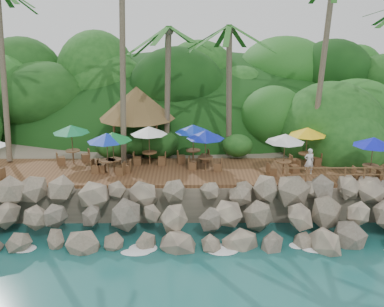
{
  "coord_description": "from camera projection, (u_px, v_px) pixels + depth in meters",
  "views": [
    {
      "loc": [
        -0.19,
        -20.56,
        11.49
      ],
      "look_at": [
        0.0,
        6.0,
        3.4
      ],
      "focal_mm": 42.64,
      "sensor_mm": 36.0,
      "label": 1
    }
  ],
  "objects": [
    {
      "name": "railing",
      "position": [
        335.0,
        174.0,
        25.72
      ],
      "size": [
        6.1,
        0.1,
        1.0
      ],
      "color": "brown",
      "rests_on": "terrace"
    },
    {
      "name": "ground",
      "position": [
        193.0,
        252.0,
        23.02
      ],
      "size": [
        140.0,
        140.0,
        0.0
      ],
      "primitive_type": "plane",
      "color": "#19514F",
      "rests_on": "ground"
    },
    {
      "name": "seawall",
      "position": [
        193.0,
        215.0,
        24.6
      ],
      "size": [
        29.0,
        4.0,
        2.3
      ],
      "primitive_type": null,
      "color": "gray",
      "rests_on": "ground"
    },
    {
      "name": "foam_line",
      "position": [
        193.0,
        249.0,
        23.3
      ],
      "size": [
        25.2,
        0.8,
        0.06
      ],
      "color": "white",
      "rests_on": "ground"
    },
    {
      "name": "jungle_foliage",
      "position": [
        191.0,
        161.0,
        37.37
      ],
      "size": [
        44.0,
        16.0,
        12.0
      ],
      "primitive_type": null,
      "color": "#143811",
      "rests_on": "ground"
    },
    {
      "name": "jungle_hill",
      "position": [
        191.0,
        135.0,
        45.5
      ],
      "size": [
        44.8,
        28.0,
        15.4
      ],
      "primitive_type": "ellipsoid",
      "color": "#143811",
      "rests_on": "ground"
    },
    {
      "name": "dining_clusters",
      "position": [
        179.0,
        138.0,
        27.51
      ],
      "size": [
        24.49,
        5.53,
        2.53
      ],
      "color": "brown",
      "rests_on": "terrace"
    },
    {
      "name": "waiter",
      "position": [
        309.0,
        161.0,
        27.2
      ],
      "size": [
        0.6,
        0.41,
        1.62
      ],
      "primitive_type": "imported",
      "rotation": [
        0.0,
        0.0,
        3.17
      ],
      "color": "white",
      "rests_on": "terrace"
    },
    {
      "name": "terrace",
      "position": [
        192.0,
        172.0,
        28.12
      ],
      "size": [
        26.0,
        5.0,
        0.2
      ],
      "primitive_type": "cube",
      "color": "brown",
      "rests_on": "land_base"
    },
    {
      "name": "palapa",
      "position": [
        137.0,
        103.0,
        30.9
      ],
      "size": [
        5.19,
        5.19,
        4.6
      ],
      "color": "brown",
      "rests_on": "ground"
    },
    {
      "name": "land_base",
      "position": [
        191.0,
        146.0,
        38.02
      ],
      "size": [
        32.0,
        25.2,
        2.1
      ],
      "primitive_type": "cube",
      "color": "gray",
      "rests_on": "ground"
    }
  ]
}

